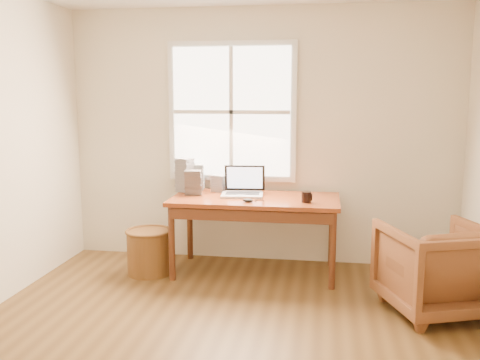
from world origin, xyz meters
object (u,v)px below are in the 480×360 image
object	(u,v)px
cd_stack_a	(197,177)
armchair	(436,268)
desk	(255,199)
wicker_stool	(149,252)
coffee_mug	(306,197)
laptop	(242,183)

from	to	relation	value
cd_stack_a	armchair	bearing A→B (deg)	-24.83
desk	wicker_stool	size ratio (longest dim) A/B	3.77
wicker_stool	coffee_mug	xyz separation A→B (m)	(1.50, 0.03, 0.59)
wicker_stool	laptop	xyz separation A→B (m)	(0.88, 0.23, 0.67)
laptop	cd_stack_a	distance (m)	0.56
armchair	wicker_stool	bearing A→B (deg)	-31.58
wicker_stool	laptop	size ratio (longest dim) A/B	1.13
desk	laptop	size ratio (longest dim) A/B	4.27
armchair	laptop	xyz separation A→B (m)	(-1.68, 0.77, 0.52)
desk	laptop	xyz separation A→B (m)	(-0.13, 0.04, 0.15)
laptop	armchair	bearing A→B (deg)	-29.54
armchair	coffee_mug	xyz separation A→B (m)	(-1.06, 0.57, 0.44)
armchair	laptop	world-z (taller)	laptop
wicker_stool	cd_stack_a	distance (m)	0.90
wicker_stool	laptop	world-z (taller)	laptop
desk	laptop	world-z (taller)	laptop
laptop	coffee_mug	xyz separation A→B (m)	(0.63, -0.20, -0.08)
armchair	wicker_stool	xyz separation A→B (m)	(-2.56, 0.54, -0.15)
desk	coffee_mug	xyz separation A→B (m)	(0.49, -0.16, 0.07)
wicker_stool	cd_stack_a	bearing A→B (deg)	52.21
armchair	coffee_mug	bearing A→B (deg)	-48.12
desk	wicker_stool	world-z (taller)	desk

